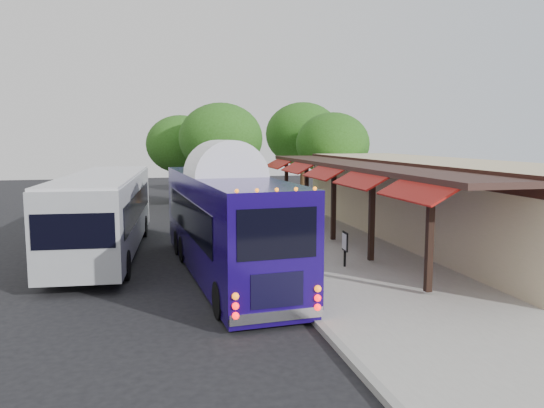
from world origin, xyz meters
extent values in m
plane|color=black|center=(0.00, 0.00, 0.00)|extent=(90.00, 90.00, 0.00)
cube|color=#9E9B93|center=(5.00, 4.00, 0.07)|extent=(10.00, 40.00, 0.15)
cube|color=gray|center=(0.05, 4.00, 0.07)|extent=(0.20, 40.00, 0.16)
cube|color=tan|center=(8.50, 4.00, 1.80)|extent=(5.00, 20.00, 3.60)
cube|color=black|center=(5.98, 4.00, 3.30)|extent=(0.06, 20.00, 0.60)
cube|color=#331E19|center=(4.90, 4.00, 3.40)|extent=(2.60, 20.00, 0.18)
cube|color=black|center=(3.78, -4.00, 1.80)|extent=(0.18, 0.18, 3.16)
cube|color=#9C130E|center=(3.35, -4.00, 3.15)|extent=(1.00, 3.20, 0.57)
cube|color=black|center=(3.78, 0.00, 1.80)|extent=(0.18, 0.18, 3.16)
cube|color=#9C130E|center=(3.35, 0.00, 3.15)|extent=(1.00, 3.20, 0.57)
cube|color=black|center=(3.78, 4.00, 1.80)|extent=(0.18, 0.18, 3.16)
cube|color=#9C130E|center=(3.35, 4.00, 3.15)|extent=(1.00, 3.20, 0.57)
cube|color=black|center=(3.78, 8.00, 1.80)|extent=(0.18, 0.18, 3.16)
cube|color=#9C130E|center=(3.35, 8.00, 3.15)|extent=(1.00, 3.20, 0.57)
cube|color=black|center=(3.78, 12.00, 1.80)|extent=(0.18, 0.18, 3.16)
cube|color=#9C130E|center=(3.35, 12.00, 3.15)|extent=(1.00, 3.20, 0.57)
sphere|color=#1A5E90|center=(4.20, -2.00, 2.88)|extent=(0.26, 0.26, 0.26)
sphere|color=#1A5E90|center=(4.20, 3.00, 2.88)|extent=(0.26, 0.26, 0.26)
sphere|color=#1A5E90|center=(4.20, 8.00, 2.88)|extent=(0.26, 0.26, 0.26)
cube|color=#18075C|center=(-1.45, 0.02, 1.88)|extent=(3.24, 11.30, 2.93)
cube|color=#18075C|center=(-1.45, 0.02, 0.28)|extent=(3.19, 11.18, 0.33)
ellipsoid|color=white|center=(-1.45, 0.02, 3.32)|extent=(3.23, 11.08, 0.52)
cube|color=black|center=(-1.45, -5.56, 2.37)|extent=(1.94, 0.18, 1.21)
cube|color=silver|center=(-1.45, -5.49, 0.39)|extent=(2.33, 0.35, 0.26)
sphere|color=#FF0C0C|center=(-2.47, -5.58, 0.63)|extent=(0.17, 0.17, 0.17)
sphere|color=#FF0C0C|center=(-0.43, -5.58, 0.63)|extent=(0.17, 0.17, 0.17)
cylinder|color=black|center=(-2.52, -4.21, 0.48)|extent=(0.35, 0.99, 0.97)
cylinder|color=black|center=(-0.38, -4.21, 0.48)|extent=(0.35, 0.99, 0.97)
cylinder|color=black|center=(-2.52, 3.59, 0.48)|extent=(0.35, 0.99, 0.97)
cylinder|color=black|center=(-0.38, 3.59, 0.48)|extent=(0.35, 0.99, 0.97)
cube|color=#94979D|center=(-5.61, 4.25, 1.72)|extent=(3.36, 11.93, 2.72)
cube|color=black|center=(-6.90, 4.25, 1.95)|extent=(0.71, 10.00, 1.02)
cube|color=black|center=(-4.32, 4.25, 1.95)|extent=(0.71, 10.00, 1.02)
cube|color=silver|center=(-5.61, 4.25, 3.12)|extent=(3.29, 11.69, 0.10)
cylinder|color=black|center=(-6.79, 0.13, 0.49)|extent=(0.35, 1.00, 0.98)
cylinder|color=black|center=(-4.43, 0.13, 0.49)|extent=(0.35, 1.00, 0.98)
cylinder|color=black|center=(-6.79, 7.79, 0.49)|extent=(0.35, 1.00, 0.98)
cylinder|color=black|center=(-4.43, 7.79, 0.49)|extent=(0.35, 1.00, 0.98)
imported|color=black|center=(0.70, 0.27, 1.12)|extent=(0.80, 0.62, 1.95)
imported|color=black|center=(0.61, -0.84, 1.07)|extent=(1.10, 1.00, 1.85)
imported|color=black|center=(1.79, 5.35, 1.11)|extent=(1.13, 0.50, 1.91)
imported|color=black|center=(2.50, 12.41, 1.10)|extent=(1.39, 1.07, 1.91)
cube|color=black|center=(2.64, -0.39, 0.76)|extent=(0.07, 0.07, 1.21)
cube|color=black|center=(2.64, -0.39, 1.03)|extent=(0.08, 0.55, 0.66)
cube|color=white|center=(2.61, -0.39, 1.03)|extent=(0.04, 0.46, 0.55)
cylinder|color=#382314|center=(0.61, 16.32, 1.53)|extent=(0.36, 0.36, 3.06)
ellipsoid|color=#224D13|center=(0.61, 16.32, 4.53)|extent=(5.29, 5.29, 4.50)
cylinder|color=#382314|center=(7.64, 21.88, 1.64)|extent=(0.36, 0.36, 3.28)
ellipsoid|color=#224D13|center=(7.64, 21.88, 4.85)|extent=(5.67, 5.67, 4.82)
cylinder|color=#382314|center=(8.04, 16.21, 1.41)|extent=(0.36, 0.36, 2.83)
ellipsoid|color=#224D13|center=(8.04, 16.21, 4.18)|extent=(4.88, 4.88, 4.15)
cylinder|color=#382314|center=(-1.65, 20.96, 1.39)|extent=(0.36, 0.36, 2.79)
ellipsoid|color=#224D13|center=(-1.65, 20.96, 4.12)|extent=(4.82, 4.82, 4.09)
camera|label=1|loc=(-3.86, -17.28, 4.58)|focal=35.00mm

